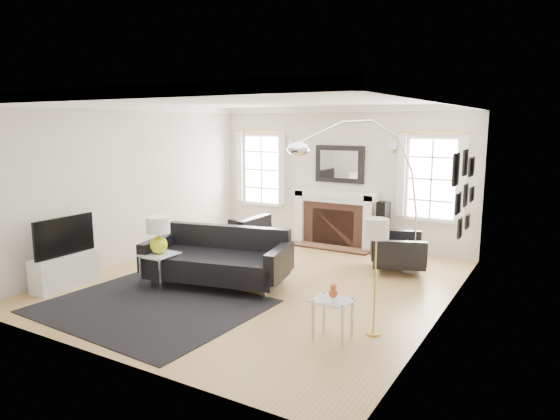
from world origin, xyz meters
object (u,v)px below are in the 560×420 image
Objects in this scene: coffee_table at (257,247)px; gourd_lamp at (158,233)px; fireplace at (335,219)px; sofa at (219,260)px; armchair_right at (394,250)px; armchair_left at (239,241)px; arc_floor_lamp at (359,189)px.

gourd_lamp is at bearing -113.71° from coffee_table.
sofa is at bearing -99.11° from fireplace.
armchair_right is at bearing -35.74° from fireplace.
armchair_left is 1.85× the size of gourd_lamp.
arc_floor_lamp is at bearing 19.49° from coffee_table.
sofa is at bearing -68.78° from armchair_left.
coffee_table is (0.49, -0.18, -0.01)m from armchair_left.
armchair_right is 1.30× the size of coffee_table.
gourd_lamp is at bearing -136.82° from arc_floor_lamp.
coffee_table is at bearing 88.80° from sofa.
coffee_table is at bearing -154.00° from armchair_right.
sofa reaches higher than armchair_right.
armchair_right is 1.24m from arc_floor_lamp.
gourd_lamp is (-2.79, -2.62, 0.49)m from armchair_right.
arc_floor_lamp reaches higher than coffee_table.
armchair_left is 2.37m from arc_floor_lamp.
gourd_lamp is (-0.22, -1.78, 0.46)m from armchair_left.
fireplace is 1.63× the size of armchair_left.
armchair_right is at bearing 26.00° from coffee_table.
fireplace reaches higher than coffee_table.
armchair_left is 0.40× the size of arc_floor_lamp.
fireplace reaches higher than gourd_lamp.
armchair_left reaches higher than armchair_right.
gourd_lamp is (-0.68, -0.58, 0.47)m from sofa.
sofa is 1.01m from gourd_lamp.
armchair_right is at bearing 43.24° from arc_floor_lamp.
armchair_left reaches higher than coffee_table.
coffee_table is at bearing 66.29° from gourd_lamp.
fireplace is 2.23m from coffee_table.
armchair_right is (1.60, -1.15, -0.18)m from fireplace.
sofa is at bearing -91.20° from coffee_table.
sofa is 0.89× the size of arc_floor_lamp.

